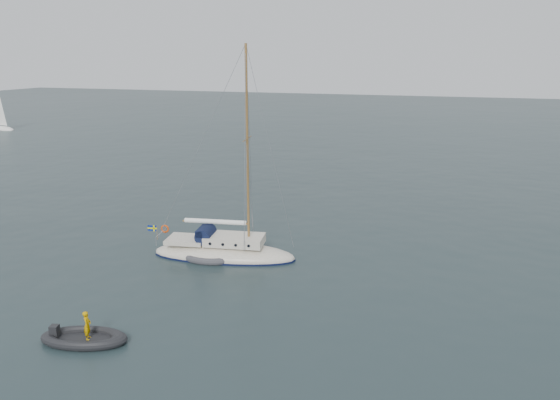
% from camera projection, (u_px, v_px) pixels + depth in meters
% --- Properties ---
extents(ground, '(300.00, 300.00, 0.00)m').
position_uv_depth(ground, '(267.00, 267.00, 32.80)').
color(ground, black).
rests_on(ground, ground).
extents(sailboat, '(9.56, 2.86, 13.62)m').
position_uv_depth(sailboat, '(224.00, 242.00, 34.20)').
color(sailboat, white).
rests_on(sailboat, ground).
extents(dinghy, '(3.11, 1.41, 0.45)m').
position_uv_depth(dinghy, '(205.00, 258.00, 33.71)').
color(dinghy, '#454549').
rests_on(dinghy, ground).
extents(rib, '(3.94, 1.79, 1.53)m').
position_uv_depth(rib, '(84.00, 337.00, 24.16)').
color(rib, black).
rests_on(rib, ground).
extents(distant_yacht_a, '(6.30, 3.36, 8.34)m').
position_uv_depth(distant_yacht_a, '(0.00, 109.00, 92.89)').
color(distant_yacht_a, white).
rests_on(distant_yacht_a, ground).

